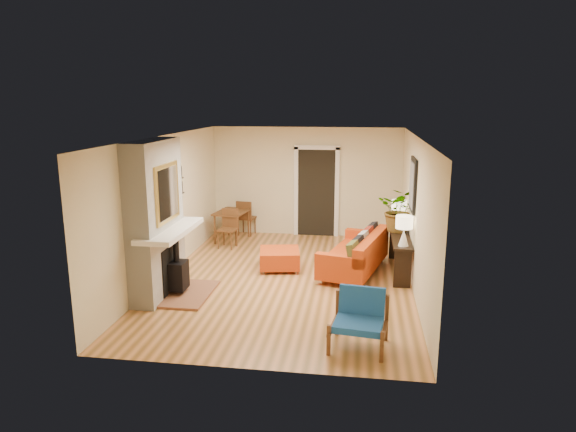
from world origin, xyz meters
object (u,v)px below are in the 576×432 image
(lamp_near, at_px, (404,227))
(lamp_far, at_px, (399,210))
(console_table, at_px, (400,243))
(houseplant, at_px, (400,210))
(ottoman, at_px, (280,258))
(dining_table, at_px, (235,217))
(blue_chair, at_px, (360,316))
(sofa, at_px, (358,254))

(lamp_near, xyz_separation_m, lamp_far, (0.00, 1.42, 0.00))
(console_table, height_order, lamp_far, lamp_far)
(console_table, bearing_deg, houseplant, 91.97)
(lamp_far, relative_size, houseplant, 0.62)
(ottoman, xyz_separation_m, dining_table, (-1.36, 1.88, 0.34))
(blue_chair, distance_m, dining_table, 5.66)
(ottoman, xyz_separation_m, lamp_far, (2.29, 0.85, 0.84))
(dining_table, bearing_deg, ottoman, -54.02)
(console_table, relative_size, houseplant, 2.13)
(dining_table, height_order, console_table, dining_table)
(sofa, bearing_deg, lamp_near, -38.36)
(lamp_near, bearing_deg, blue_chair, -106.83)
(blue_chair, relative_size, houseplant, 0.94)
(blue_chair, height_order, console_table, blue_chair)
(lamp_near, bearing_deg, lamp_far, 90.00)
(ottoman, distance_m, lamp_far, 2.58)
(sofa, height_order, lamp_far, lamp_far)
(dining_table, xyz_separation_m, lamp_near, (3.65, -2.45, 0.50))
(blue_chair, height_order, lamp_far, lamp_far)
(ottoman, relative_size, lamp_far, 1.62)
(houseplant, bearing_deg, ottoman, -169.36)
(ottoman, relative_size, lamp_near, 1.62)
(dining_table, bearing_deg, sofa, -32.55)
(ottoman, bearing_deg, blue_chair, -62.12)
(lamp_near, xyz_separation_m, houseplant, (-0.01, 1.00, 0.10))
(blue_chair, distance_m, lamp_far, 3.94)
(console_table, distance_m, lamp_near, 0.86)
(ottoman, xyz_separation_m, blue_chair, (1.57, -2.96, 0.19))
(ottoman, bearing_deg, dining_table, 125.98)
(lamp_far, bearing_deg, blue_chair, -100.73)
(ottoman, height_order, lamp_near, lamp_near)
(console_table, height_order, lamp_near, lamp_near)
(sofa, xyz_separation_m, houseplant, (0.77, 0.39, 0.80))
(sofa, distance_m, console_table, 0.82)
(console_table, relative_size, lamp_far, 3.43)
(blue_chair, bearing_deg, dining_table, 121.19)
(sofa, relative_size, ottoman, 2.51)
(dining_table, height_order, houseplant, houseplant)
(sofa, xyz_separation_m, ottoman, (-1.51, -0.04, -0.13))
(houseplant, bearing_deg, dining_table, 158.31)
(lamp_near, height_order, lamp_far, same)
(dining_table, xyz_separation_m, houseplant, (3.64, -1.45, 0.60))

